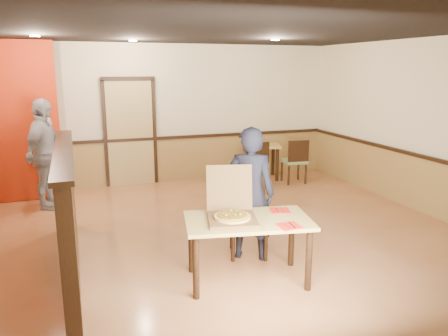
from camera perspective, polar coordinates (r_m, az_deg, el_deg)
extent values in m
plane|color=#C67E4D|center=(6.10, 0.23, -9.44)|extent=(7.00, 7.00, 0.00)
plane|color=black|center=(5.66, 0.25, 17.77)|extent=(7.00, 7.00, 0.00)
plane|color=beige|center=(9.06, -7.23, 7.00)|extent=(7.00, 0.00, 7.00)
plane|color=beige|center=(7.62, 25.97, 4.69)|extent=(0.00, 7.00, 7.00)
cube|color=olive|center=(9.18, -7.02, 1.08)|extent=(7.00, 0.04, 0.90)
cube|color=black|center=(9.08, -7.07, 3.96)|extent=(7.00, 0.06, 0.06)
cube|color=olive|center=(7.78, 25.13, -2.25)|extent=(0.04, 7.00, 0.90)
cube|color=black|center=(7.66, 25.35, 1.13)|extent=(0.06, 7.00, 0.06)
cube|color=tan|center=(8.94, -12.14, 4.47)|extent=(0.90, 0.06, 2.10)
cube|color=black|center=(5.37, -19.65, -5.43)|extent=(0.14, 3.00, 1.40)
cube|color=black|center=(5.20, -20.25, 2.13)|extent=(0.20, 3.10, 0.05)
cube|color=#B4280C|center=(8.43, -26.19, 5.34)|extent=(1.60, 0.20, 2.78)
cylinder|color=beige|center=(7.14, -23.48, 15.59)|extent=(0.14, 0.14, 0.02)
cylinder|color=beige|center=(7.91, -11.82, 16.00)|extent=(0.14, 0.14, 0.02)
cylinder|color=beige|center=(7.58, 6.71, 16.32)|extent=(0.14, 0.14, 0.02)
cube|color=tan|center=(4.77, 3.14, -6.88)|extent=(1.48, 1.01, 0.04)
cylinder|color=black|center=(4.56, -3.69, -12.85)|extent=(0.07, 0.07, 0.69)
cylinder|color=black|center=(5.11, -4.29, -9.88)|extent=(0.07, 0.07, 0.69)
cylinder|color=black|center=(4.79, 11.01, -11.73)|extent=(0.07, 0.07, 0.69)
cylinder|color=black|center=(5.33, 8.80, -9.05)|extent=(0.07, 0.07, 0.69)
cube|color=olive|center=(5.51, 3.21, -6.56)|extent=(0.61, 0.61, 0.06)
cube|color=black|center=(5.64, 3.06, -3.27)|extent=(0.46, 0.18, 0.46)
cylinder|color=black|center=(5.41, 1.19, -10.04)|extent=(0.05, 0.05, 0.42)
cylinder|color=black|center=(5.78, 1.01, -8.48)|extent=(0.05, 0.05, 0.42)
cylinder|color=black|center=(5.44, 5.48, -9.95)|extent=(0.05, 0.05, 0.42)
cylinder|color=black|center=(5.81, 5.01, -8.42)|extent=(0.05, 0.05, 0.42)
cube|color=olive|center=(8.71, 3.91, 0.55)|extent=(0.48, 0.48, 0.06)
cube|color=black|center=(8.48, 4.57, 1.91)|extent=(0.44, 0.07, 0.44)
cylinder|color=black|center=(9.02, 4.42, -0.72)|extent=(0.04, 0.04, 0.40)
cylinder|color=black|center=(8.69, 5.56, -1.26)|extent=(0.04, 0.04, 0.40)
cylinder|color=black|center=(8.86, 2.25, -0.94)|extent=(0.04, 0.04, 0.40)
cylinder|color=black|center=(8.53, 3.32, -1.50)|extent=(0.04, 0.04, 0.40)
cube|color=olive|center=(9.10, 9.13, 0.91)|extent=(0.49, 0.49, 0.06)
cube|color=black|center=(8.87, 9.72, 2.20)|extent=(0.43, 0.08, 0.43)
cylinder|color=black|center=(9.40, 9.67, -0.32)|extent=(0.04, 0.04, 0.39)
cylinder|color=black|center=(9.07, 10.62, -0.85)|extent=(0.04, 0.04, 0.39)
cylinder|color=black|center=(9.25, 7.56, -0.46)|extent=(0.04, 0.04, 0.39)
cylinder|color=black|center=(8.92, 8.45, -0.99)|extent=(0.04, 0.04, 0.39)
cube|color=tan|center=(9.34, 5.15, 2.96)|extent=(0.85, 0.85, 0.04)
cylinder|color=black|center=(9.12, 3.71, 0.40)|extent=(0.07, 0.07, 0.69)
cylinder|color=black|center=(9.63, 3.34, 1.08)|extent=(0.07, 0.07, 0.69)
cylinder|color=black|center=(9.19, 6.96, 0.44)|extent=(0.07, 0.07, 0.69)
cylinder|color=black|center=(9.70, 6.42, 1.11)|extent=(0.07, 0.07, 0.69)
imported|color=black|center=(5.33, 3.43, -3.38)|extent=(0.72, 0.64, 1.65)
imported|color=#9D9BA4|center=(7.83, -22.37, 1.67)|extent=(0.83, 1.17, 1.85)
cube|color=brown|center=(4.68, 1.10, -6.76)|extent=(0.62, 0.62, 0.04)
cube|color=brown|center=(4.89, 0.71, -2.58)|extent=(0.52, 0.22, 0.51)
cylinder|color=#E0B451|center=(4.67, 1.10, -6.39)|extent=(0.46, 0.46, 0.03)
cube|color=red|center=(4.60, 8.53, -7.48)|extent=(0.23, 0.23, 0.01)
cylinder|color=silver|center=(4.59, 8.20, -7.46)|extent=(0.01, 0.19, 0.01)
cube|color=silver|center=(4.62, 8.86, -7.39)|extent=(0.02, 0.20, 0.00)
cube|color=red|center=(5.07, 7.32, -5.52)|extent=(0.27, 0.27, 0.00)
cylinder|color=silver|center=(5.05, 7.02, -5.50)|extent=(0.06, 0.18, 0.01)
cube|color=silver|center=(5.08, 7.63, -5.44)|extent=(0.07, 0.19, 0.00)
cylinder|color=#95631B|center=(9.30, 4.71, 3.56)|extent=(0.06, 0.06, 0.16)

